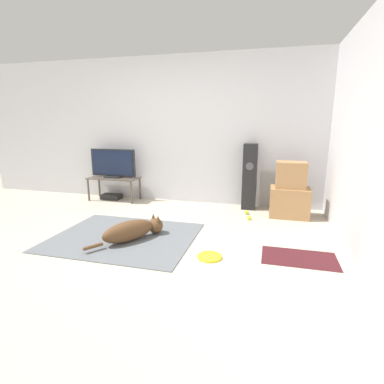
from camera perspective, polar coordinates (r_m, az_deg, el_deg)
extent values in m
plane|color=#BCB29E|center=(3.80, -13.03, -9.30)|extent=(12.00, 12.00, 0.00)
cube|color=silver|center=(5.46, -3.31, 11.53)|extent=(8.00, 0.06, 2.55)
cube|color=silver|center=(3.22, 31.57, 8.49)|extent=(0.06, 8.00, 2.55)
cube|color=slate|center=(3.95, -12.80, -8.32)|extent=(1.76, 1.45, 0.01)
ellipsoid|color=brown|center=(3.75, -11.99, -7.29)|extent=(0.56, 0.69, 0.25)
sphere|color=brown|center=(3.96, -6.95, -6.37)|extent=(0.20, 0.20, 0.20)
cone|color=brown|center=(3.97, -7.38, -4.68)|extent=(0.06, 0.06, 0.09)
cone|color=brown|center=(3.88, -6.48, -5.06)|extent=(0.06, 0.06, 0.09)
cylinder|color=brown|center=(3.59, -18.32, -9.82)|extent=(0.16, 0.21, 0.04)
cylinder|color=yellow|center=(3.31, 3.38, -12.25)|extent=(0.27, 0.27, 0.02)
torus|color=yellow|center=(3.31, 3.38, -12.14)|extent=(0.27, 0.27, 0.02)
cube|color=#A87A4C|center=(4.84, 18.05, -1.86)|extent=(0.58, 0.40, 0.46)
cube|color=#A87A4C|center=(4.75, 18.34, 3.11)|extent=(0.44, 0.30, 0.40)
cube|color=black|center=(5.06, 10.92, 2.87)|extent=(0.22, 0.22, 1.09)
cylinder|color=#4C4C51|center=(4.92, 10.92, 4.83)|extent=(0.12, 0.00, 0.12)
cube|color=brown|center=(5.75, -14.67, 2.61)|extent=(0.93, 0.42, 0.02)
cylinder|color=brown|center=(5.86, -19.13, 0.37)|extent=(0.04, 0.04, 0.41)
cylinder|color=brown|center=(5.43, -11.46, -0.13)|extent=(0.04, 0.04, 0.41)
cylinder|color=brown|center=(6.16, -17.26, 1.10)|extent=(0.04, 0.04, 0.41)
cylinder|color=brown|center=(5.75, -9.87, 0.68)|extent=(0.04, 0.04, 0.41)
cube|color=#232326|center=(5.74, -14.68, 2.83)|extent=(0.30, 0.20, 0.03)
cube|color=#232326|center=(5.71, -14.80, 5.42)|extent=(0.87, 0.04, 0.50)
cube|color=#141E38|center=(5.69, -14.89, 5.40)|extent=(0.80, 0.01, 0.45)
sphere|color=#C6E033|center=(4.57, 10.82, -4.86)|extent=(0.07, 0.07, 0.07)
sphere|color=#C6E033|center=(4.84, 10.37, -3.81)|extent=(0.07, 0.07, 0.07)
cube|color=black|center=(5.90, -15.10, -0.85)|extent=(0.36, 0.23, 0.09)
cube|color=#47191E|center=(3.50, 19.74, -11.74)|extent=(0.78, 0.48, 0.01)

